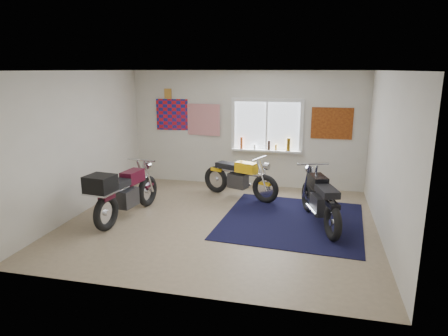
% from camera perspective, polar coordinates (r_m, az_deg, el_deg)
% --- Properties ---
extents(ground, '(5.50, 5.50, 0.00)m').
position_cam_1_polar(ground, '(7.39, -0.47, -7.66)').
color(ground, '#9E896B').
rests_on(ground, ground).
extents(room_shell, '(5.50, 5.50, 5.50)m').
position_cam_1_polar(room_shell, '(6.96, -0.49, 5.00)').
color(room_shell, white).
rests_on(room_shell, ground).
extents(navy_rug, '(2.68, 2.77, 0.01)m').
position_cam_1_polar(navy_rug, '(7.54, 9.67, -7.37)').
color(navy_rug, black).
rests_on(navy_rug, ground).
extents(window_assembly, '(1.66, 0.17, 1.26)m').
position_cam_1_polar(window_assembly, '(9.32, 6.11, 5.51)').
color(window_assembly, white).
rests_on(window_assembly, room_shell).
extents(oil_bottles, '(1.17, 0.09, 0.30)m').
position_cam_1_polar(oil_bottles, '(9.29, 6.57, 3.35)').
color(oil_bottles, '#993D16').
rests_on(oil_bottles, window_assembly).
extents(flag_display, '(1.60, 0.10, 1.17)m').
position_cam_1_polar(flag_display, '(9.83, -8.01, 10.47)').
color(flag_display, red).
rests_on(flag_display, room_shell).
extents(triumph_poster, '(0.90, 0.03, 0.70)m').
position_cam_1_polar(triumph_poster, '(9.24, 15.16, 6.17)').
color(triumph_poster, '#A54C14').
rests_on(triumph_poster, room_shell).
extents(yellow_triumph, '(1.79, 0.85, 0.95)m').
position_cam_1_polar(yellow_triumph, '(8.65, 2.22, -1.53)').
color(yellow_triumph, black).
rests_on(yellow_triumph, ground).
extents(black_chrome_bike, '(0.82, 1.93, 1.02)m').
position_cam_1_polar(black_chrome_bike, '(7.32, 13.54, -4.58)').
color(black_chrome_bike, black).
rests_on(black_chrome_bike, navy_rug).
extents(maroon_tourer, '(0.71, 2.01, 1.02)m').
position_cam_1_polar(maroon_tourer, '(7.54, -14.27, -3.40)').
color(maroon_tourer, black).
rests_on(maroon_tourer, ground).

